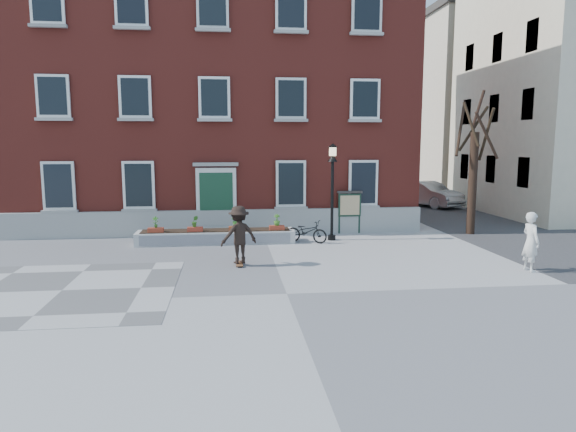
{
  "coord_description": "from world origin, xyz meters",
  "views": [
    {
      "loc": [
        -1.5,
        -13.02,
        3.96
      ],
      "look_at": [
        0.5,
        4.0,
        1.5
      ],
      "focal_mm": 32.0,
      "sensor_mm": 36.0,
      "label": 1
    }
  ],
  "objects": [
    {
      "name": "bicycle",
      "position": [
        1.59,
        6.89,
        0.45
      ],
      "size": [
        1.78,
        1.35,
        0.9
      ],
      "primitive_type": "imported",
      "rotation": [
        0.0,
        0.0,
        1.06
      ],
      "color": "black",
      "rests_on": "ground"
    },
    {
      "name": "planter_assembly",
      "position": [
        -1.99,
        7.18,
        0.31
      ],
      "size": [
        6.2,
        1.12,
        1.15
      ],
      "color": "silver",
      "rests_on": "ground"
    },
    {
      "name": "notice_board",
      "position": [
        3.77,
        8.76,
        1.26
      ],
      "size": [
        1.1,
        0.16,
        1.87
      ],
      "color": "#183024",
      "rests_on": "ground"
    },
    {
      "name": "brick_building",
      "position": [
        -2.0,
        13.98,
        6.3
      ],
      "size": [
        18.4,
        10.85,
        12.6
      ],
      "color": "maroon",
      "rests_on": "ground"
    },
    {
      "name": "lamp_post",
      "position": [
        2.69,
        7.3,
        2.54
      ],
      "size": [
        0.4,
        0.4,
        3.93
      ],
      "color": "black",
      "rests_on": "ground"
    },
    {
      "name": "side_street",
      "position": [
        17.99,
        19.78,
        7.02
      ],
      "size": [
        15.2,
        36.0,
        14.5
      ],
      "color": "#3D3D40",
      "rests_on": "ground"
    },
    {
      "name": "parked_car",
      "position": [
        10.88,
        17.65,
        0.78
      ],
      "size": [
        3.48,
        4.98,
        1.56
      ],
      "primitive_type": "imported",
      "rotation": [
        0.0,
        0.0,
        0.43
      ],
      "color": "#B4B7B9",
      "rests_on": "ground"
    },
    {
      "name": "bare_tree",
      "position": [
        9.01,
        8.01,
        2.79
      ],
      "size": [
        1.83,
        1.83,
        6.16
      ],
      "color": "black",
      "rests_on": "ground"
    },
    {
      "name": "bystander",
      "position": [
        7.75,
        1.52,
        0.93
      ],
      "size": [
        0.5,
        0.71,
        1.86
      ],
      "primitive_type": "imported",
      "rotation": [
        0.0,
        0.0,
        1.65
      ],
      "color": "silver",
      "rests_on": "ground"
    },
    {
      "name": "checker_patch",
      "position": [
        -6.0,
        1.0,
        0.01
      ],
      "size": [
        6.0,
        6.0,
        0.01
      ],
      "primitive_type": "cube",
      "color": "#555558",
      "rests_on": "ground"
    },
    {
      "name": "skateboarder",
      "position": [
        -1.17,
        3.35,
        1.01
      ],
      "size": [
        1.37,
        1.07,
        1.95
      ],
      "color": "brown",
      "rests_on": "ground"
    },
    {
      "name": "ground",
      "position": [
        0.0,
        0.0,
        0.0
      ],
      "size": [
        100.0,
        100.0,
        0.0
      ],
      "primitive_type": "plane",
      "color": "gray",
      "rests_on": "ground"
    }
  ]
}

